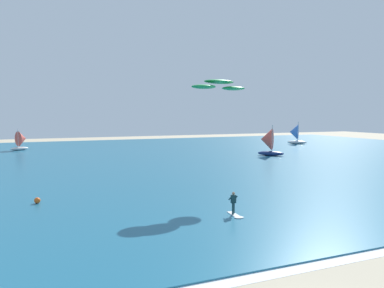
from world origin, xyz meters
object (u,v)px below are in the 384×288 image
object	(u,v)px
marker_buoy	(37,200)
sailboat_outermost	(294,134)
kitesurfer	(234,207)
sailboat_near_shore	(267,142)
kite	(219,85)
sailboat_far_right	(22,140)

from	to	relation	value
marker_buoy	sailboat_outermost	bearing A→B (deg)	35.24
kitesurfer	sailboat_near_shore	distance (m)	39.50
kite	sailboat_near_shore	xyz separation A→B (m)	(20.91, 22.64, -7.63)
marker_buoy	sailboat_near_shore	bearing A→B (deg)	30.63
kitesurfer	sailboat_far_right	distance (m)	61.08
kite	sailboat_outermost	size ratio (longest dim) A/B	1.20
kite	sailboat_near_shore	distance (m)	31.75
kitesurfer	sailboat_far_right	size ratio (longest dim) A/B	0.46
sailboat_far_right	kitesurfer	bearing A→B (deg)	-74.45
kite	sailboat_outermost	distance (m)	59.11
sailboat_near_shore	sailboat_far_right	size ratio (longest dim) A/B	1.25
sailboat_near_shore	marker_buoy	distance (m)	43.37
sailboat_near_shore	sailboat_far_right	bearing A→B (deg)	145.73
sailboat_far_right	marker_buoy	xyz separation A→B (m)	(3.07, -49.55, -1.73)
kitesurfer	marker_buoy	bearing A→B (deg)	145.12
kite	sailboat_far_right	xyz separation A→B (m)	(-19.43, 50.13, -8.12)
sailboat_far_right	kite	bearing A→B (deg)	-68.82
kitesurfer	sailboat_outermost	distance (m)	67.07
sailboat_far_right	marker_buoy	bearing A→B (deg)	-86.45
kite	sailboat_outermost	bearing A→B (deg)	44.97
kitesurfer	sailboat_far_right	xyz separation A→B (m)	(-16.37, 58.83, 1.37)
sailboat_far_right	marker_buoy	distance (m)	49.68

